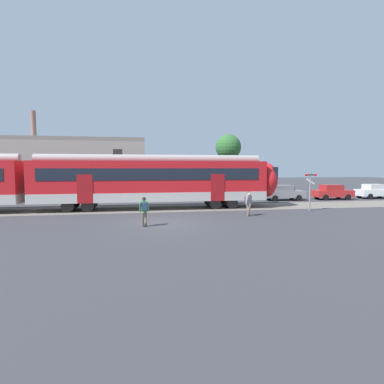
{
  "coord_description": "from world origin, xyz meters",
  "views": [
    {
      "loc": [
        -1.17,
        -17.47,
        3.26
      ],
      "look_at": [
        2.3,
        2.98,
        1.6
      ],
      "focal_mm": 28.0,
      "sensor_mm": 36.0,
      "label": 1
    }
  ],
  "objects_px": {
    "parked_car_grey": "(283,193)",
    "parked_car_white": "(375,191)",
    "pedestrian_green": "(144,209)",
    "parked_car_red": "(332,192)",
    "crossing_signal": "(310,185)",
    "pedestrian_grey": "(248,202)"
  },
  "relations": [
    {
      "from": "parked_car_grey",
      "to": "parked_car_white",
      "type": "xyz_separation_m",
      "value": [
        10.63,
        0.14,
        0.0
      ]
    },
    {
      "from": "parked_car_grey",
      "to": "pedestrian_green",
      "type": "bearing_deg",
      "value": -140.64
    },
    {
      "from": "pedestrian_green",
      "to": "parked_car_red",
      "type": "relative_size",
      "value": 0.41
    },
    {
      "from": "parked_car_grey",
      "to": "crossing_signal",
      "type": "relative_size",
      "value": 1.36
    },
    {
      "from": "pedestrian_green",
      "to": "parked_car_white",
      "type": "xyz_separation_m",
      "value": [
        24.7,
        11.68,
        -0.21
      ]
    },
    {
      "from": "parked_car_red",
      "to": "parked_car_white",
      "type": "xyz_separation_m",
      "value": [
        5.23,
        0.21,
        0.0
      ]
    },
    {
      "from": "pedestrian_grey",
      "to": "parked_car_grey",
      "type": "height_order",
      "value": "pedestrian_grey"
    },
    {
      "from": "parked_car_red",
      "to": "crossing_signal",
      "type": "bearing_deg",
      "value": -133.42
    },
    {
      "from": "pedestrian_grey",
      "to": "parked_car_grey",
      "type": "bearing_deg",
      "value": 51.93
    },
    {
      "from": "pedestrian_grey",
      "to": "parked_car_red",
      "type": "bearing_deg",
      "value": 35.66
    },
    {
      "from": "pedestrian_grey",
      "to": "parked_car_red",
      "type": "height_order",
      "value": "pedestrian_grey"
    },
    {
      "from": "pedestrian_grey",
      "to": "crossing_signal",
      "type": "distance_m",
      "value": 5.78
    },
    {
      "from": "pedestrian_green",
      "to": "parked_car_red",
      "type": "bearing_deg",
      "value": 30.51
    },
    {
      "from": "pedestrian_green",
      "to": "crossing_signal",
      "type": "relative_size",
      "value": 0.56
    },
    {
      "from": "pedestrian_grey",
      "to": "parked_car_white",
      "type": "height_order",
      "value": "pedestrian_grey"
    },
    {
      "from": "parked_car_red",
      "to": "parked_car_white",
      "type": "relative_size",
      "value": 1.0
    },
    {
      "from": "pedestrian_green",
      "to": "parked_car_grey",
      "type": "xyz_separation_m",
      "value": [
        14.07,
        11.54,
        -0.21
      ]
    },
    {
      "from": "pedestrian_green",
      "to": "parked_car_grey",
      "type": "bearing_deg",
      "value": 39.36
    },
    {
      "from": "parked_car_grey",
      "to": "parked_car_white",
      "type": "relative_size",
      "value": 1.01
    },
    {
      "from": "crossing_signal",
      "to": "pedestrian_green",
      "type": "bearing_deg",
      "value": -161.84
    },
    {
      "from": "pedestrian_grey",
      "to": "crossing_signal",
      "type": "height_order",
      "value": "crossing_signal"
    },
    {
      "from": "pedestrian_green",
      "to": "pedestrian_grey",
      "type": "distance_m",
      "value": 7.47
    }
  ]
}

